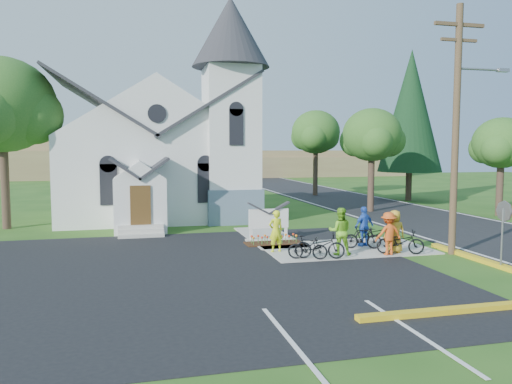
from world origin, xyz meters
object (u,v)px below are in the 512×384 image
object	(u,v)px
utility_pole	(457,121)
cyclist_4	(395,231)
cyclist_3	(389,233)
cyclist_2	(364,226)
bike_0	(320,246)
bike_2	(400,242)
bike_4	(376,234)
cyclist_0	(276,231)
stop_sign	(504,220)
bike_3	(362,237)
bike_1	(308,247)
church_sign	(269,219)
cyclist_1	(340,231)

from	to	relation	value
utility_pole	cyclist_4	bearing A→B (deg)	165.04
cyclist_3	cyclist_4	bearing A→B (deg)	-143.86
cyclist_2	cyclist_4	size ratio (longest dim) A/B	0.99
bike_0	utility_pole	bearing A→B (deg)	-75.11
bike_2	bike_4	size ratio (longest dim) A/B	1.01
bike_0	cyclist_4	size ratio (longest dim) A/B	1.10
cyclist_0	bike_0	xyz separation A→B (m)	(1.29, -1.68, -0.36)
stop_sign	bike_3	size ratio (longest dim) A/B	1.55
bike_0	bike_3	xyz separation A→B (m)	(2.48, 1.38, -0.03)
bike_1	bike_4	xyz separation A→B (m)	(3.96, 2.03, 0.03)
bike_1	cyclist_3	bearing A→B (deg)	-66.76
cyclist_2	stop_sign	bearing A→B (deg)	103.88
cyclist_4	bike_4	xyz separation A→B (m)	(0.08, 1.71, -0.39)
cyclist_0	bike_3	distance (m)	3.80
church_sign	stop_sign	world-z (taller)	stop_sign
church_sign	stop_sign	xyz separation A→B (m)	(6.63, -7.40, 0.75)
cyclist_0	bike_3	xyz separation A→B (m)	(3.77, -0.30, -0.39)
cyclist_2	bike_3	bearing A→B (deg)	40.45
cyclist_3	cyclist_1	bearing A→B (deg)	-14.06
bike_4	utility_pole	bearing A→B (deg)	-122.50
cyclist_1	bike_3	world-z (taller)	cyclist_1
stop_sign	bike_4	distance (m)	5.68
church_sign	cyclist_4	distance (m)	5.88
cyclist_0	bike_2	world-z (taller)	cyclist_0
bike_1	bike_3	xyz separation A→B (m)	(2.97, 1.38, 0.02)
cyclist_0	stop_sign	bearing A→B (deg)	138.07
church_sign	bike_3	world-z (taller)	church_sign
stop_sign	cyclist_0	bearing A→B (deg)	146.52
church_sign	bike_4	world-z (taller)	church_sign
cyclist_2	bike_3	size ratio (longest dim) A/B	1.09
cyclist_4	bike_4	bearing A→B (deg)	-82.63
utility_pole	bike_1	world-z (taller)	utility_pole
cyclist_1	bike_0	bearing A→B (deg)	44.04
cyclist_0	cyclist_3	xyz separation A→B (m)	(4.23, -1.68, -0.00)
bike_2	cyclist_3	distance (m)	0.65
cyclist_1	cyclist_4	size ratio (longest dim) A/B	1.08
bike_3	bike_0	bearing A→B (deg)	139.82
utility_pole	stop_sign	bearing A→B (deg)	-88.51
cyclist_2	cyclist_4	xyz separation A→B (m)	(0.59, -1.57, 0.01)
bike_2	bike_4	distance (m)	2.03
cyclist_4	cyclist_1	bearing A→B (deg)	5.83
bike_2	church_sign	bearing A→B (deg)	63.87
stop_sign	bike_3	xyz separation A→B (m)	(-3.31, 4.38, -1.25)
bike_1	cyclist_3	distance (m)	3.46
church_sign	bike_1	size ratio (longest dim) A/B	1.44
stop_sign	cyclist_1	world-z (taller)	stop_sign
bike_4	cyclist_4	bearing A→B (deg)	-169.06
bike_2	bike_1	bearing A→B (deg)	109.35
stop_sign	bike_2	xyz separation A→B (m)	(-2.31, 3.00, -1.23)
bike_2	cyclist_4	bearing A→B (deg)	34.54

